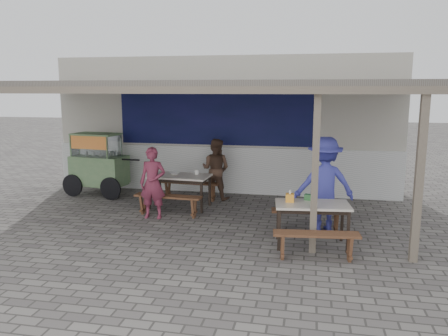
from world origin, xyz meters
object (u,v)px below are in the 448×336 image
Objects in this scene: patron_wall_side at (216,169)px; donation_box at (309,197)px; bench_left_wall at (190,186)px; condiment_jar at (197,172)px; bench_right_street at (316,240)px; tissue_box at (290,198)px; patron_street_side at (153,183)px; table_left at (179,179)px; vendor_cart at (98,162)px; condiment_bowl at (175,173)px; bench_left_street at (168,200)px; patron_right_table at (324,184)px; bench_right_wall at (308,216)px; table_right at (312,208)px.

patron_wall_side is 3.48m from donation_box.
bench_left_wall is 0.77m from condiment_jar.
bench_right_street is 9.65× the size of tissue_box.
patron_street_side is at bearing 146.74° from bench_right_street.
table_left is at bearing 66.68° from patron_wall_side.
bench_left_wall is 2.47m from vendor_cart.
condiment_bowl is at bearing -9.74° from vendor_cart.
condiment_bowl is at bearing 99.81° from bench_left_street.
patron_right_table is (3.13, -1.71, 0.56)m from bench_left_wall.
vendor_cart is at bearing 138.27° from patron_street_side.
patron_street_side is 0.99m from condiment_bowl.
condiment_jar is at bearing 143.25° from donation_box.
bench_left_wall is at bearing 6.18° from vendor_cart.
bench_right_wall is 5.66m from vendor_cart.
table_right reaches higher than bench_right_wall.
condiment_bowl is at bearing 133.54° from bench_right_street.
table_left is 1.06× the size of table_right.
condiment_jar is 0.50m from condiment_bowl.
vendor_cart reaches higher than table_right.
patron_right_table reaches higher than table_right.
bench_left_wall is 1.07× the size of bench_right_street.
table_right is 0.88× the size of patron_street_side.
bench_left_street is 0.82× the size of patron_right_table.
bench_left_street is 2.98m from bench_right_wall.
condiment_jar is at bearing 30.60° from table_left.
vendor_cart is at bearing 168.18° from condiment_jar.
bench_right_street is at bearing 135.27° from patron_wall_side.
bench_left_street is 2.80m from vendor_cart.
bench_left_wall and bench_right_wall have the same top height.
bench_right_wall is at bearing 62.84° from tissue_box.
bench_left_street is at bearing -90.00° from table_left.
condiment_bowl is at bearing -101.64° from bench_left_wall.
condiment_bowl is at bearing 59.34° from patron_wall_side.
bench_left_wall is at bearing 139.67° from donation_box.
patron_wall_side reaches higher than condiment_jar.
patron_wall_side is 1.15m from condiment_bowl.
bench_right_street is (0.07, -0.65, -0.33)m from table_right.
patron_street_side reaches higher than bench_right_street.
condiment_bowl is at bearing 149.43° from bench_right_wall.
donation_box is 3.51m from condiment_bowl.
bench_right_street is at bearing -56.62° from tissue_box.
bench_right_wall is (2.92, -0.58, -0.00)m from bench_left_street.
table_left is at bearing 140.40° from table_right.
donation_box is at bearing -37.04° from bench_left_wall.
table_right is 0.42m from tissue_box.
table_left is at bearing 133.11° from bench_right_street.
patron_street_side is at bearing -98.58° from bench_left_wall.
condiment_jar reaches higher than bench_right_wall.
table_right is at bearing -33.06° from condiment_bowl.
vendor_cart is at bearing 14.34° from patron_wall_side.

